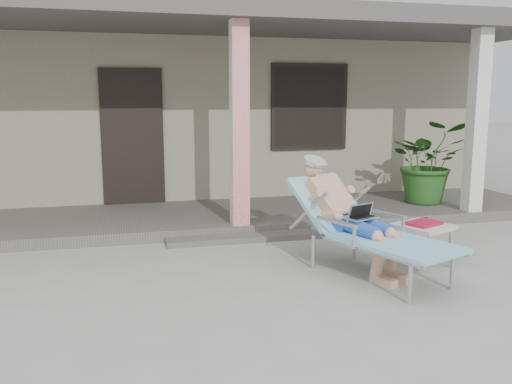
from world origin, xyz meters
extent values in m
plane|color=#9E9E99|center=(0.00, 0.00, 0.00)|extent=(60.00, 60.00, 0.00)
cube|color=gray|center=(0.00, 6.50, 1.50)|extent=(10.00, 5.00, 3.00)
cube|color=#474442|center=(0.00, 6.50, 3.15)|extent=(10.40, 5.40, 0.30)
cube|color=black|center=(-1.30, 3.97, 1.20)|extent=(0.95, 0.06, 2.10)
cube|color=black|center=(1.60, 3.97, 1.65)|extent=(1.20, 0.06, 1.30)
cube|color=black|center=(1.60, 3.96, 1.65)|extent=(1.32, 0.05, 1.42)
cube|color=#605B56|center=(0.00, 3.00, 0.07)|extent=(10.00, 2.00, 0.15)
cube|color=red|center=(0.00, 2.15, 1.45)|extent=(0.22, 0.22, 2.61)
cube|color=silver|center=(3.50, 2.15, 1.45)|extent=(0.22, 0.22, 2.61)
cube|color=#474442|center=(0.00, 3.00, 2.88)|extent=(10.00, 2.30, 0.24)
cube|color=#605B56|center=(0.00, 1.85, 0.04)|extent=(2.00, 0.30, 0.07)
cylinder|color=#B7B7BC|center=(0.92, -0.60, 0.19)|extent=(0.04, 0.04, 0.37)
cylinder|color=#B7B7BC|center=(1.50, -0.37, 0.19)|extent=(0.04, 0.04, 0.37)
cylinder|color=#B7B7BC|center=(0.45, 0.56, 0.19)|extent=(0.04, 0.04, 0.37)
cylinder|color=#B7B7BC|center=(1.03, 0.80, 0.19)|extent=(0.04, 0.04, 0.37)
cube|color=#B7B7BC|center=(1.04, -0.06, 0.39)|extent=(1.04, 1.37, 0.03)
cube|color=#82C4C9|center=(1.04, -0.06, 0.41)|extent=(1.14, 1.44, 0.04)
cube|color=#B7B7BC|center=(0.70, 0.77, 0.62)|extent=(0.80, 0.77, 0.49)
cube|color=#82C4C9|center=(0.70, 0.77, 0.66)|extent=(0.92, 0.88, 0.56)
cylinder|color=#A8A8AB|center=(0.59, 1.04, 1.10)|extent=(0.32, 0.32, 0.13)
cube|color=silver|center=(0.87, 0.35, 0.58)|extent=(0.40, 0.34, 0.23)
cube|color=beige|center=(1.67, 0.45, 0.42)|extent=(0.68, 0.68, 0.04)
cylinder|color=#B7B7BC|center=(1.46, 0.24, 0.20)|extent=(0.04, 0.04, 0.40)
cylinder|color=#B7B7BC|center=(1.88, 0.24, 0.20)|extent=(0.04, 0.04, 0.40)
cylinder|color=#B7B7BC|center=(1.46, 0.65, 0.20)|extent=(0.04, 0.04, 0.40)
cylinder|color=#B7B7BC|center=(1.88, 0.65, 0.20)|extent=(0.04, 0.04, 0.40)
cube|color=#A71134|center=(1.67, 0.45, 0.45)|extent=(0.44, 0.39, 0.03)
cube|color=black|center=(1.67, 0.58, 0.45)|extent=(0.34, 0.16, 0.04)
imported|color=#26591E|center=(3.22, 2.90, 0.80)|extent=(1.46, 1.37, 1.30)
camera|label=1|loc=(-1.51, -4.67, 1.79)|focal=38.00mm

